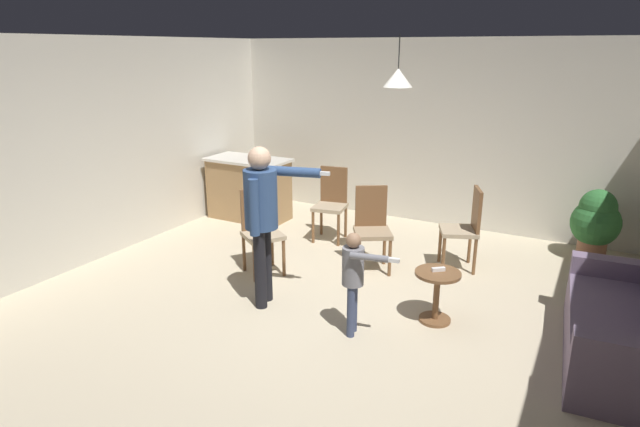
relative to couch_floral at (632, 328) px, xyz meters
The scene contains 15 objects.
ground 2.74m from the couch_floral, behind, with size 7.68×7.68×0.00m, color beige.
wall_back 4.12m from the couch_floral, 132.64° to the left, with size 6.40×0.10×2.70m, color silver.
wall_left 6.00m from the couch_floral, behind, with size 0.10×6.40×2.70m, color silver.
couch_floral is the anchor object (origin of this frame).
kitchen_counter 5.44m from the couch_floral, 161.38° to the left, with size 1.26×0.66×0.95m.
side_table_by_couch 1.64m from the couch_floral, behind, with size 0.44×0.44×0.52m.
person_adult 3.42m from the couch_floral, behind, with size 0.75×0.61×1.66m.
person_child 2.36m from the couch_floral, 163.44° to the right, with size 0.55×0.28×1.00m.
dining_chair_by_counter 3.93m from the couch_floral, 157.00° to the left, with size 0.49×0.49×1.00m.
dining_chair_near_wall 2.85m from the couch_floral, 162.73° to the left, with size 0.58×0.58×1.00m.
dining_chair_centre_back 3.83m from the couch_floral, behind, with size 0.58×0.58×1.00m.
dining_chair_spare 2.21m from the couch_floral, 141.83° to the left, with size 0.55×0.55×1.00m.
potted_plant_corner 2.48m from the couch_floral, 98.79° to the left, with size 0.59×0.59×0.90m.
spare_remote_on_table 1.66m from the couch_floral, behind, with size 0.04×0.13×0.04m, color white.
ceiling_light_pendant 3.27m from the couch_floral, 159.95° to the left, with size 0.32×0.32×0.55m.
Camera 1 is at (2.29, -4.40, 2.57)m, focal length 29.61 mm.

